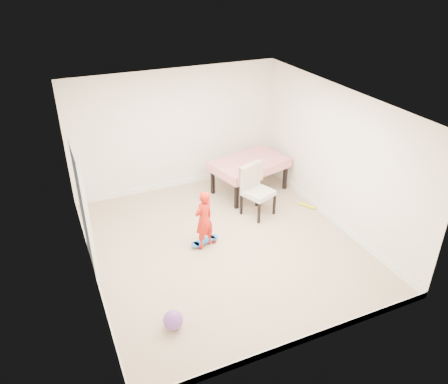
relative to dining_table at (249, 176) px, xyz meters
name	(u,v)px	position (x,y,z in m)	size (l,w,h in m)	color
ground	(223,244)	(-1.32, -1.62, -0.37)	(5.00, 5.00, 0.00)	tan
ceiling	(223,104)	(-1.32, -1.62, 2.21)	(4.50, 5.00, 0.04)	white
wall_back	(176,131)	(-1.32, 0.86, 0.93)	(4.50, 0.04, 2.60)	white
wall_front	(307,267)	(-1.32, -4.10, 0.93)	(4.50, 0.04, 2.60)	white
wall_left	(84,208)	(-3.55, -1.62, 0.93)	(0.04, 5.00, 2.60)	white
wall_right	(335,158)	(0.91, -1.62, 0.93)	(0.04, 5.00, 2.60)	white
door	(85,214)	(-3.54, -1.32, 0.66)	(0.10, 0.94, 2.11)	white
baseboard_back	(179,183)	(-1.32, 0.87, -0.31)	(4.50, 0.02, 0.12)	white
baseboard_front	(299,341)	(-1.32, -4.11, -0.31)	(4.50, 0.02, 0.12)	white
baseboard_left	(96,274)	(-3.56, -1.62, -0.31)	(0.02, 5.00, 0.12)	white
baseboard_right	(328,215)	(0.92, -1.62, -0.31)	(0.02, 5.00, 0.12)	white
dining_table	(249,176)	(0.00, 0.00, 0.00)	(1.56, 0.99, 0.73)	#AE091C
dining_chair	(258,191)	(-0.28, -0.94, 0.15)	(0.56, 0.64, 1.04)	silver
skateboard	(205,242)	(-1.62, -1.47, -0.32)	(0.56, 0.20, 0.08)	blue
child	(204,221)	(-1.65, -1.54, 0.17)	(0.39, 0.26, 1.08)	red
balloon	(173,320)	(-2.75, -3.15, -0.23)	(0.28, 0.28, 0.28)	purple
foam_toy	(306,206)	(0.77, -1.09, -0.34)	(0.06, 0.06, 0.40)	yellow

